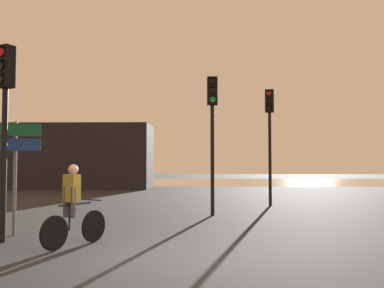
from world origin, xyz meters
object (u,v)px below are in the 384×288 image
(traffic_light_near_left, at_px, (5,104))
(traffic_light_far_right, at_px, (270,125))
(direction_sign_post, at_px, (15,157))
(distant_building, at_px, (81,156))
(traffic_light_center, at_px, (212,119))
(cyclist, at_px, (73,205))

(traffic_light_near_left, bearing_deg, traffic_light_far_right, -103.99)
(direction_sign_post, bearing_deg, traffic_light_near_left, 79.61)
(distant_building, bearing_deg, traffic_light_far_right, -47.80)
(traffic_light_near_left, distance_m, traffic_light_center, 6.51)
(traffic_light_center, xyz_separation_m, cyclist, (-2.90, -5.14, -2.24))
(cyclist, bearing_deg, distant_building, 134.78)
(traffic_light_center, distance_m, cyclist, 6.32)
(direction_sign_post, bearing_deg, traffic_light_far_right, -153.74)
(cyclist, bearing_deg, traffic_light_far_right, 87.16)
(traffic_light_center, bearing_deg, traffic_light_near_left, 43.19)
(direction_sign_post, bearing_deg, traffic_light_center, -159.01)
(traffic_light_near_left, distance_m, traffic_light_far_right, 10.41)
(distant_building, relative_size, traffic_light_center, 2.13)
(traffic_light_far_right, xyz_separation_m, direction_sign_post, (-6.96, -7.02, -1.36))
(traffic_light_center, bearing_deg, cyclist, 57.44)
(traffic_light_far_right, bearing_deg, distant_building, -29.99)
(direction_sign_post, bearing_deg, cyclist, 124.66)
(traffic_light_center, distance_m, traffic_light_far_right, 3.92)
(direction_sign_post, relative_size, cyclist, 1.60)
(traffic_light_center, distance_m, direction_sign_post, 6.17)
(traffic_light_center, height_order, traffic_light_far_right, traffic_light_far_right)
(cyclist, bearing_deg, traffic_light_center, 90.02)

